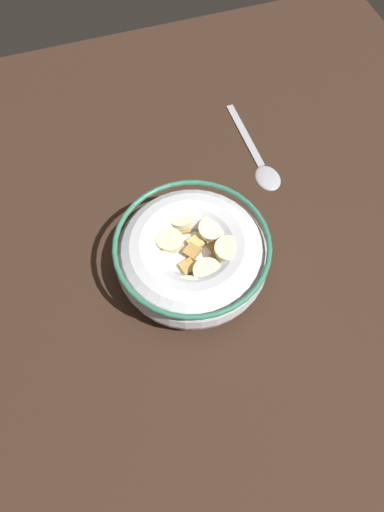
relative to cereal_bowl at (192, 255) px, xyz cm
name	(u,v)px	position (x,y,z in cm)	size (l,w,h in cm)	color
ground_plane	(192,272)	(0.01, 0.01, -4.21)	(90.39, 90.39, 2.00)	#332116
cereal_bowl	(192,255)	(0.00, 0.00, 0.00)	(17.55, 17.55, 5.95)	silver
spoon	(261,164)	(13.79, 11.97, -2.87)	(3.37, 16.33, 0.80)	#A5A5AD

